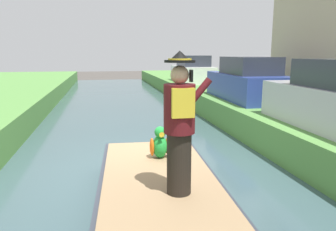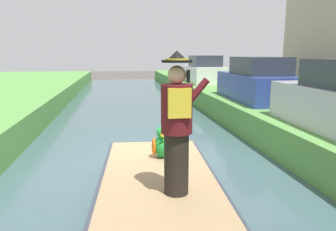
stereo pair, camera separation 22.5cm
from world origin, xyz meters
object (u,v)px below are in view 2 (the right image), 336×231
(boat, at_px, (159,196))
(parked_car_blue, at_px, (257,82))
(parked_car_white, at_px, (204,71))
(person_pirate, at_px, (177,125))
(parrot_plush, at_px, (162,144))

(boat, relative_size, parked_car_blue, 1.07)
(parked_car_blue, xyz_separation_m, parked_car_white, (0.00, 7.07, 0.00))
(person_pirate, bearing_deg, parrot_plush, 100.22)
(person_pirate, xyz_separation_m, parked_car_blue, (4.13, 6.75, -0.10))
(parrot_plush, distance_m, parked_car_blue, 6.71)
(boat, distance_m, person_pirate, 1.38)
(parked_car_blue, bearing_deg, boat, -124.85)
(person_pirate, height_order, parked_car_blue, person_pirate)
(person_pirate, distance_m, parked_car_white, 14.43)
(parrot_plush, bearing_deg, person_pirate, -90.36)
(parked_car_blue, relative_size, parked_car_white, 1.00)
(person_pirate, xyz_separation_m, parrot_plush, (0.01, 1.48, -0.68))
(boat, distance_m, parked_car_blue, 7.59)
(boat, height_order, parked_car_white, parked_car_white)
(parked_car_blue, bearing_deg, parrot_plush, -128.00)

